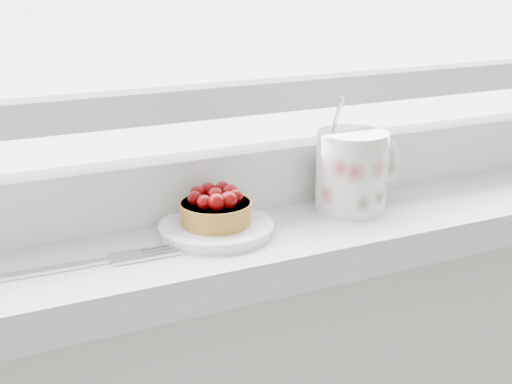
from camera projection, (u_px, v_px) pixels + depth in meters
saucer at (216, 229)px, 0.76m from camera, size 0.12×0.12×0.01m
raspberry_tart at (216, 208)px, 0.76m from camera, size 0.08×0.08×0.04m
floral_mug at (354, 169)px, 0.83m from camera, size 0.12×0.09×0.13m
fork at (67, 267)px, 0.68m from camera, size 0.22×0.03×0.00m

